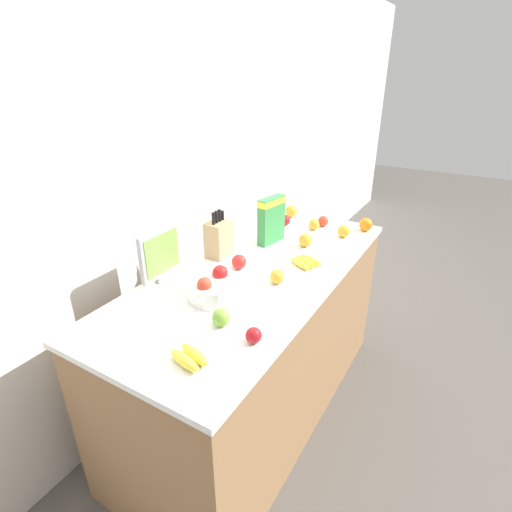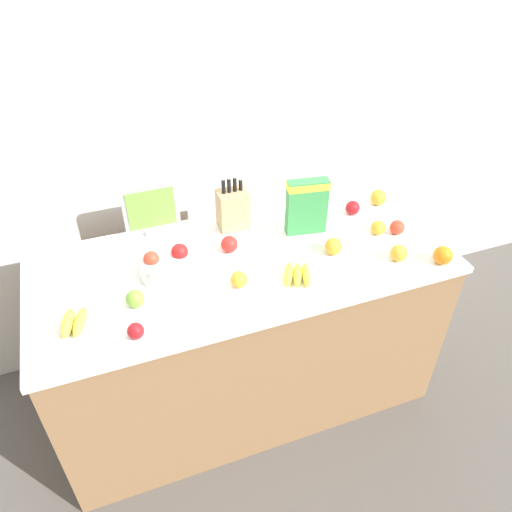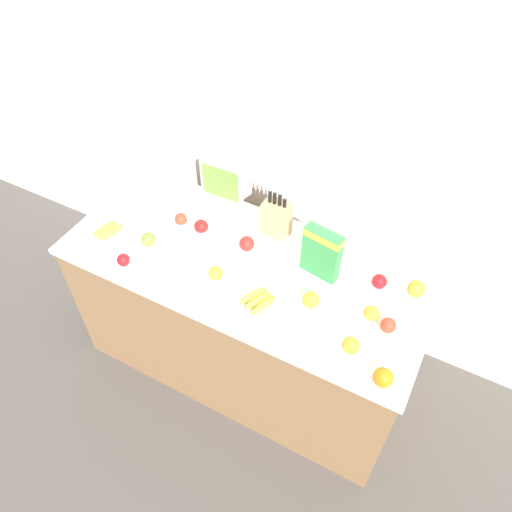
% 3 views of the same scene
% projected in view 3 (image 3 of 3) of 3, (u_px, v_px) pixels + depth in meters
% --- Properties ---
extents(ground_plane, '(14.00, 14.00, 0.00)m').
position_uv_depth(ground_plane, '(247.00, 361.00, 3.20)').
color(ground_plane, '#514C47').
extents(wall_back, '(9.00, 0.06, 2.60)m').
position_uv_depth(wall_back, '(301.00, 139.00, 2.62)').
color(wall_back, silver).
rests_on(wall_back, ground_plane).
extents(counter, '(1.88, 0.81, 0.94)m').
position_uv_depth(counter, '(246.00, 317.00, 2.86)').
color(counter, olive).
rests_on(counter, ground_plane).
extents(knife_block, '(0.14, 0.11, 0.31)m').
position_uv_depth(knife_block, '(276.00, 218.00, 2.59)').
color(knife_block, tan).
rests_on(knife_block, counter).
extents(small_monitor, '(0.26, 0.03, 0.27)m').
position_uv_depth(small_monitor, '(222.00, 183.00, 2.72)').
color(small_monitor, gray).
rests_on(small_monitor, counter).
extents(cereal_box, '(0.20, 0.09, 0.28)m').
position_uv_depth(cereal_box, '(322.00, 252.00, 2.35)').
color(cereal_box, '#338442').
rests_on(cereal_box, counter).
extents(fruit_bowl, '(0.25, 0.25, 0.13)m').
position_uv_depth(fruit_bowl, '(192.00, 230.00, 2.60)').
color(fruit_bowl, silver).
rests_on(fruit_bowl, counter).
extents(banana_bunch_left, '(0.17, 0.19, 0.04)m').
position_uv_depth(banana_bunch_left, '(258.00, 300.00, 2.32)').
color(banana_bunch_left, yellow).
rests_on(banana_bunch_left, counter).
extents(banana_bunch_right, '(0.13, 0.17, 0.04)m').
position_uv_depth(banana_bunch_right, '(108.00, 231.00, 2.64)').
color(banana_bunch_right, yellow).
rests_on(banana_bunch_right, counter).
extents(apple_rear, '(0.07, 0.07, 0.07)m').
position_uv_depth(apple_rear, '(379.00, 281.00, 2.38)').
color(apple_rear, '#A31419').
rests_on(apple_rear, counter).
extents(apple_by_knife_block, '(0.08, 0.08, 0.08)m').
position_uv_depth(apple_by_knife_block, '(148.00, 240.00, 2.57)').
color(apple_by_knife_block, '#6B9E33').
rests_on(apple_by_knife_block, counter).
extents(apple_leftmost, '(0.06, 0.06, 0.06)m').
position_uv_depth(apple_leftmost, '(123.00, 260.00, 2.48)').
color(apple_leftmost, '#A31419').
rests_on(apple_leftmost, counter).
extents(apple_middle, '(0.08, 0.08, 0.08)m').
position_uv_depth(apple_middle, '(247.00, 244.00, 2.55)').
color(apple_middle, red).
rests_on(apple_middle, counter).
extents(apple_near_bananas, '(0.07, 0.07, 0.07)m').
position_uv_depth(apple_near_bananas, '(388.00, 325.00, 2.21)').
color(apple_near_bananas, red).
rests_on(apple_near_bananas, counter).
extents(orange_mid_right, '(0.08, 0.08, 0.08)m').
position_uv_depth(orange_mid_right, '(351.00, 345.00, 2.13)').
color(orange_mid_right, orange).
rests_on(orange_mid_right, counter).
extents(orange_near_bowl, '(0.08, 0.08, 0.08)m').
position_uv_depth(orange_near_bowl, '(417.00, 289.00, 2.34)').
color(orange_near_bowl, orange).
rests_on(orange_near_bowl, counter).
extents(orange_front_left, '(0.07, 0.07, 0.07)m').
position_uv_depth(orange_front_left, '(372.00, 313.00, 2.25)').
color(orange_front_left, orange).
rests_on(orange_front_left, counter).
extents(orange_mid_left, '(0.08, 0.08, 0.08)m').
position_uv_depth(orange_mid_left, '(311.00, 300.00, 2.30)').
color(orange_mid_left, orange).
rests_on(orange_mid_left, counter).
extents(orange_front_right, '(0.09, 0.09, 0.09)m').
position_uv_depth(orange_front_right, '(383.00, 378.00, 2.02)').
color(orange_front_right, orange).
rests_on(orange_front_right, counter).
extents(orange_by_cereal, '(0.07, 0.07, 0.07)m').
position_uv_depth(orange_by_cereal, '(216.00, 273.00, 2.41)').
color(orange_by_cereal, orange).
rests_on(orange_by_cereal, counter).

